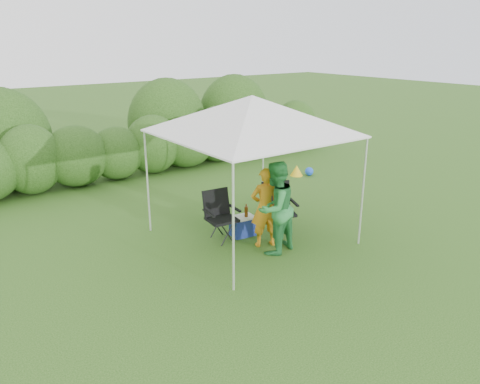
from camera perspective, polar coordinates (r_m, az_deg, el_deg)
ground at (r=9.15m, az=3.27°, el=-6.48°), size 70.00×70.00×0.00m
hedge at (r=13.83m, az=-12.56°, el=5.29°), size 13.99×1.53×1.80m
canopy at (r=8.81m, az=1.47°, el=9.35°), size 3.10×3.10×2.83m
chair_right at (r=9.54m, az=4.67°, el=-1.59°), size 0.79×0.77×1.05m
chair_left at (r=9.22m, az=-2.50°, el=-2.47°), size 0.67×0.61×1.00m
man at (r=8.86m, az=3.07°, el=-1.90°), size 0.66×0.54×1.56m
woman at (r=8.57m, az=4.32°, el=-1.95°), size 0.97×0.83×1.75m
cooler at (r=9.50m, az=0.31°, el=-4.15°), size 0.52×0.40×0.41m
bottle at (r=9.38m, az=0.76°, el=-2.26°), size 0.07×0.07×0.27m
lawn_toy at (r=13.75m, az=7.31°, el=2.58°), size 0.62×0.51×0.31m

